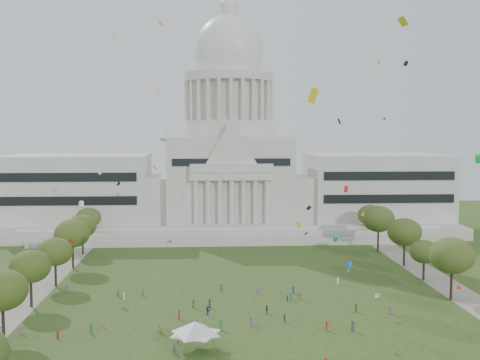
{
  "coord_description": "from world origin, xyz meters",
  "views": [
    {
      "loc": [
        -8.88,
        -107.25,
        36.34
      ],
      "look_at": [
        0.0,
        45.0,
        24.0
      ],
      "focal_mm": 45.0,
      "sensor_mm": 36.0,
      "label": 1
    }
  ],
  "objects": [
    {
      "name": "person_0",
      "position": [
        27.86,
        8.24,
        0.82
      ],
      "size": [
        0.81,
        0.94,
        1.63
      ],
      "primitive_type": "imported",
      "rotation": [
        0.0,
        0.0,
        5.15
      ],
      "color": "#994C8C",
      "rests_on": "ground"
    },
    {
      "name": "row_tree_r_3",
      "position": [
        44.4,
        34.48,
        7.08
      ],
      "size": [
        7.01,
        7.01,
        9.98
      ],
      "color": "black",
      "rests_on": "ground"
    },
    {
      "name": "row_tree_l_4",
      "position": [
        -44.08,
        52.42,
        9.39
      ],
      "size": [
        9.29,
        9.29,
        13.21
      ],
      "color": "black",
      "rests_on": "ground"
    },
    {
      "name": "person_8",
      "position": [
        -11.4,
        14.3,
        0.95
      ],
      "size": [
        1.07,
        0.9,
        1.89
      ],
      "primitive_type": "imported",
      "rotation": [
        0.0,
        0.0,
        2.71
      ],
      "color": "olive",
      "rests_on": "ground"
    },
    {
      "name": "row_tree_r_6",
      "position": [
        45.96,
        88.13,
        8.51
      ],
      "size": [
        8.42,
        8.42,
        11.97
      ],
      "color": "black",
      "rests_on": "ground"
    },
    {
      "name": "person_7",
      "position": [
        -14.07,
        -10.89,
        0.77
      ],
      "size": [
        0.67,
        0.59,
        1.53
      ],
      "primitive_type": "imported",
      "rotation": [
        0.0,
        0.0,
        3.52
      ],
      "color": "#4C4C51",
      "rests_on": "ground"
    },
    {
      "name": "person_2",
      "position": [
        21.43,
        9.67,
        0.9
      ],
      "size": [
        0.94,
        0.66,
        1.8
      ],
      "primitive_type": "imported",
      "rotation": [
        0.0,
        0.0,
        0.14
      ],
      "color": "olive",
      "rests_on": "ground"
    },
    {
      "name": "row_tree_l_2",
      "position": [
        -45.04,
        17.3,
        8.51
      ],
      "size": [
        8.42,
        8.42,
        11.97
      ],
      "color": "black",
      "rests_on": "ground"
    },
    {
      "name": "event_tent",
      "position": [
        -10.58,
        -9.52,
        3.89
      ],
      "size": [
        11.72,
        11.72,
        5.01
      ],
      "color": "#4C4C4C",
      "rests_on": "ground"
    },
    {
      "name": "row_tree_r_4",
      "position": [
        44.76,
        50.04,
        9.29
      ],
      "size": [
        9.19,
        9.19,
        13.06
      ],
      "color": "black",
      "rests_on": "ground"
    },
    {
      "name": "ground",
      "position": [
        0.0,
        0.0,
        0.0
      ],
      "size": [
        400.0,
        400.0,
        0.0
      ],
      "primitive_type": "plane",
      "color": "#30451A",
      "rests_on": "ground"
    },
    {
      "name": "path_left",
      "position": [
        -48.0,
        30.0,
        0.02
      ],
      "size": [
        8.0,
        160.0,
        0.04
      ],
      "primitive_type": "cube",
      "color": "gray",
      "rests_on": "ground"
    },
    {
      "name": "row_tree_l_1",
      "position": [
        -44.07,
        -2.96,
        8.95
      ],
      "size": [
        8.86,
        8.86,
        12.59
      ],
      "color": "black",
      "rests_on": "ground"
    },
    {
      "name": "person_3",
      "position": [
        6.07,
        4.0,
        0.78
      ],
      "size": [
        0.66,
        1.07,
        1.56
      ],
      "primitive_type": "imported",
      "rotation": [
        0.0,
        0.0,
        4.86
      ],
      "color": "#26262B",
      "rests_on": "ground"
    },
    {
      "name": "person_4",
      "position": [
        3.27,
        9.37,
        0.9
      ],
      "size": [
        0.79,
        1.15,
        1.79
      ],
      "primitive_type": "imported",
      "rotation": [
        0.0,
        0.0,
        4.5
      ],
      "color": "#26262B",
      "rests_on": "ground"
    },
    {
      "name": "path_right",
      "position": [
        48.0,
        30.0,
        0.02
      ],
      "size": [
        8.0,
        160.0,
        0.04
      ],
      "primitive_type": "cube",
      "color": "gray",
      "rests_on": "ground"
    },
    {
      "name": "capitol",
      "position": [
        0.0,
        113.59,
        22.3
      ],
      "size": [
        160.0,
        64.5,
        91.3
      ],
      "color": "beige",
      "rests_on": "ground"
    },
    {
      "name": "kite_swarm",
      "position": [
        -0.62,
        7.96,
        23.24
      ],
      "size": [
        77.72,
        105.13,
        54.07
      ],
      "color": "blue",
      "rests_on": "ground"
    },
    {
      "name": "person_5",
      "position": [
        -8.49,
        9.62,
        0.91
      ],
      "size": [
        1.5,
        1.76,
        1.81
      ],
      "primitive_type": "imported",
      "rotation": [
        0.0,
        0.0,
        2.17
      ],
      "color": "navy",
      "rests_on": "ground"
    },
    {
      "name": "person_9",
      "position": [
        13.26,
        -1.05,
        0.88
      ],
      "size": [
        1.11,
        1.27,
        1.75
      ],
      "primitive_type": "imported",
      "rotation": [
        0.0,
        0.0,
        0.99
      ],
      "color": "#B21E1E",
      "rests_on": "ground"
    },
    {
      "name": "row_tree_l_3",
      "position": [
        -44.09,
        33.92,
        8.21
      ],
      "size": [
        8.12,
        8.12,
        11.55
      ],
      "color": "black",
      "rests_on": "ground"
    },
    {
      "name": "person_10",
      "position": [
        8.6,
        17.83,
        0.7
      ],
      "size": [
        0.47,
        0.84,
        1.41
      ],
      "primitive_type": "imported",
      "rotation": [
        0.0,
        0.0,
        1.54
      ],
      "color": "#26262B",
      "rests_on": "ground"
    },
    {
      "name": "distant_crowd",
      "position": [
        -11.14,
        11.63,
        0.86
      ],
      "size": [
        65.1,
        35.12,
        1.94
      ],
      "color": "#994C8C",
      "rests_on": "ground"
    },
    {
      "name": "row_tree_l_5",
      "position": [
        -45.22,
        71.01,
        8.42
      ],
      "size": [
        8.33,
        8.33,
        11.85
      ],
      "color": "black",
      "rests_on": "ground"
    },
    {
      "name": "row_tree_l_6",
      "position": [
        -46.87,
        89.14,
        8.27
      ],
      "size": [
        8.19,
        8.19,
        11.64
      ],
      "color": "black",
      "rests_on": "ground"
    },
    {
      "name": "row_tree_r_2",
      "position": [
        44.17,
        17.44,
        9.66
      ],
      "size": [
        9.55,
        9.55,
        13.58
      ],
      "color": "black",
      "rests_on": "ground"
    },
    {
      "name": "row_tree_r_5",
      "position": [
        43.49,
        70.19,
        9.93
      ],
      "size": [
        9.82,
        9.82,
        13.96
      ],
      "color": "black",
      "rests_on": "ground"
    }
  ]
}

